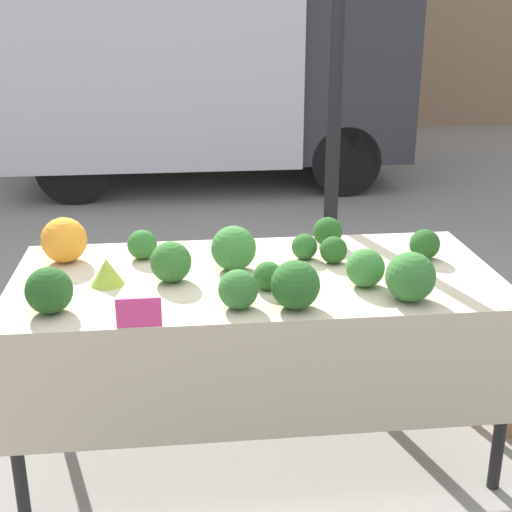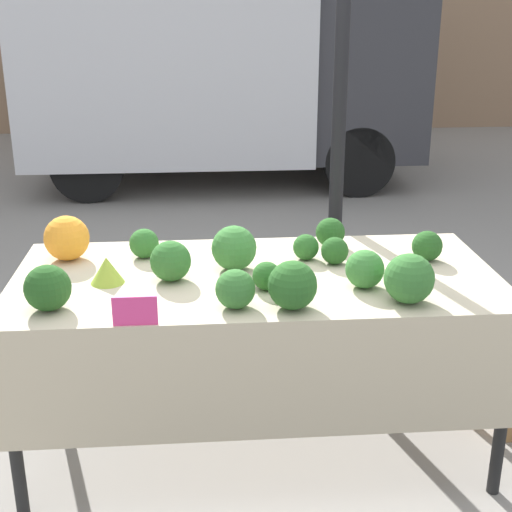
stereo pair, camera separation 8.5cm
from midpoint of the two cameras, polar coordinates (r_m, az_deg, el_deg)
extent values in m
plane|color=gray|center=(3.34, -0.75, -14.81)|extent=(40.00, 40.00, 0.00)
cylinder|color=black|center=(3.56, 5.53, 9.74)|extent=(0.07, 0.07, 2.56)
cube|color=silver|center=(7.94, -8.63, 16.38)|extent=(2.88, 2.29, 2.24)
cube|color=#333338|center=(8.15, 6.30, 14.36)|extent=(1.16, 2.11, 1.61)
cylinder|color=black|center=(7.33, 6.76, 7.61)|extent=(0.71, 0.22, 0.71)
cylinder|color=black|center=(9.15, 4.12, 10.15)|extent=(0.71, 0.22, 0.71)
cylinder|color=black|center=(7.23, -14.75, 6.91)|extent=(0.71, 0.22, 0.71)
cylinder|color=black|center=(9.06, -13.16, 9.59)|extent=(0.71, 0.22, 0.71)
cube|color=beige|center=(2.95, -0.83, -1.74)|extent=(2.00, 0.93, 0.03)
cube|color=beige|center=(2.65, 0.19, -10.31)|extent=(2.00, 0.01, 0.46)
cylinder|color=black|center=(2.85, -19.62, -13.21)|extent=(0.05, 0.05, 0.80)
cylinder|color=black|center=(3.02, 18.44, -11.09)|extent=(0.05, 0.05, 0.80)
cylinder|color=black|center=(3.55, -16.85, -6.09)|extent=(0.05, 0.05, 0.80)
cylinder|color=black|center=(3.68, 13.35, -4.76)|extent=(0.05, 0.05, 0.80)
sphere|color=orange|center=(3.18, -15.85, 1.23)|extent=(0.20, 0.20, 0.20)
cone|color=#93B238|center=(2.89, -12.68, -1.24)|extent=(0.14, 0.14, 0.11)
sphere|color=#23511E|center=(2.68, -17.11, -2.65)|extent=(0.17, 0.17, 0.17)
sphere|color=#23511E|center=(3.28, 5.01, 1.95)|extent=(0.13, 0.13, 0.13)
sphere|color=#387533|center=(2.83, 7.89, -0.95)|extent=(0.15, 0.15, 0.15)
sphere|color=#336B2D|center=(2.61, -2.37, -2.68)|extent=(0.15, 0.15, 0.15)
sphere|color=#387533|center=(2.97, -2.63, 0.62)|extent=(0.19, 0.19, 0.19)
sphere|color=#2D6628|center=(3.15, -9.86, 0.91)|extent=(0.13, 0.13, 0.13)
sphere|color=#23511E|center=(3.18, 12.60, 0.92)|extent=(0.13, 0.13, 0.13)
sphere|color=#285B23|center=(2.60, 2.23, -2.32)|extent=(0.18, 0.18, 0.18)
sphere|color=#285B23|center=(2.78, 0.08, -1.59)|extent=(0.11, 0.11, 0.11)
sphere|color=#285B23|center=(3.11, 3.12, 0.76)|extent=(0.11, 0.11, 0.11)
sphere|color=#336B2D|center=(2.72, 11.38, -1.65)|extent=(0.19, 0.19, 0.19)
sphere|color=#23511E|center=(3.07, 5.43, 0.48)|extent=(0.12, 0.12, 0.12)
sphere|color=#2D6628|center=(2.87, -7.67, -0.48)|extent=(0.17, 0.17, 0.17)
cube|color=#E53D84|center=(2.51, -10.33, -4.49)|extent=(0.16, 0.01, 0.11)
camera|label=1|loc=(0.04, -90.83, -0.30)|focal=50.00mm
camera|label=2|loc=(0.04, 89.17, 0.30)|focal=50.00mm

